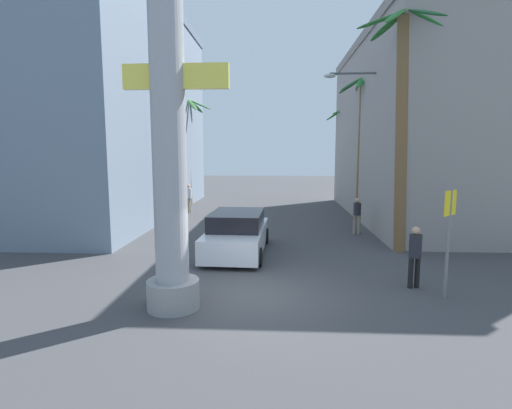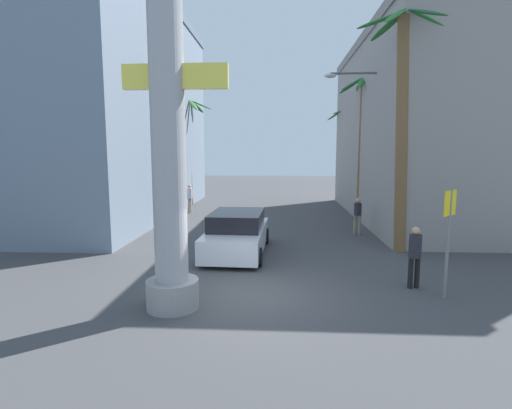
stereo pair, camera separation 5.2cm
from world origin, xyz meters
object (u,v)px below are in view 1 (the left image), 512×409
Objects in this scene: palm_tree_near_right at (402,113)px; pedestrian_mid_right at (357,213)px; crossing_sign at (449,228)px; pedestrian_by_sign at (415,252)px; car_lead at (237,234)px; street_lamp at (372,135)px; neon_sign_pole at (168,115)px; palm_tree_mid_right at (362,135)px; palm_tree_far_left at (187,134)px; palm_tree_far_right at (345,146)px; pedestrian_far_left at (189,196)px.

palm_tree_near_right reaches higher than pedestrian_mid_right.
pedestrian_by_sign is at bearing 128.04° from crossing_sign.
crossing_sign reaches higher than pedestrian_mid_right.
street_lamp is at bearing 37.54° from car_lead.
palm_tree_mid_right is (7.08, 13.16, 0.08)m from neon_sign_pole.
palm_tree_far_left is 14.55m from pedestrian_mid_right.
street_lamp is 0.85× the size of palm_tree_near_right.
pedestrian_mid_right is 0.96× the size of pedestrian_by_sign.
palm_tree_far_right is 4.00× the size of pedestrian_far_left.
pedestrian_by_sign reaches higher than car_lead.
palm_tree_far_right reaches higher than pedestrian_far_left.
palm_tree_near_right is (0.20, -3.85, 0.64)m from street_lamp.
palm_tree_near_right reaches higher than palm_tree_far_left.
palm_tree_near_right is (6.04, 0.65, 4.43)m from car_lead.
palm_tree_near_right reaches higher than crossing_sign.
neon_sign_pole reaches higher than crossing_sign.
crossing_sign is 12.43m from palm_tree_mid_right.
palm_tree_near_right reaches higher than pedestrian_far_left.
neon_sign_pole is at bearing -171.17° from crossing_sign.
crossing_sign is at bearing -84.85° from pedestrian_mid_right.
palm_tree_near_right reaches higher than street_lamp.
palm_tree_near_right is at bearing 88.02° from crossing_sign.
neon_sign_pole is at bearing -118.28° from palm_tree_mid_right.
car_lead is (-5.87, 4.29, -1.11)m from crossing_sign.
palm_tree_mid_right is 10.86m from pedestrian_far_left.
palm_tree_far_right is at bearing 12.54° from palm_tree_far_left.
street_lamp is 8.82m from pedestrian_by_sign.
palm_tree_far_left is at bearing 102.80° from pedestrian_far_left.
palm_tree_far_right is 12.66m from pedestrian_far_left.
pedestrian_far_left reaches higher than pedestrian_mid_right.
pedestrian_mid_right is at bearing 95.15° from crossing_sign.
palm_tree_near_right is at bearing 6.09° from car_lead.
palm_tree_far_left is at bearing 139.88° from street_lamp.
crossing_sign is at bearing -91.83° from palm_tree_far_right.
pedestrian_far_left is at bearing 125.14° from crossing_sign.
car_lead is at bearing -127.91° from palm_tree_mid_right.
neon_sign_pole is at bearing -124.82° from street_lamp.
neon_sign_pole reaches higher than palm_tree_mid_right.
car_lead is at bearing -70.28° from palm_tree_far_left.
crossing_sign is 8.08m from pedestrian_mid_right.
crossing_sign is 1.61× the size of pedestrian_far_left.
palm_tree_far_right is 19.89m from pedestrian_by_sign.
palm_tree_near_right is at bearing -73.76° from pedestrian_mid_right.
neon_sign_pole is 15.77m from pedestrian_far_left.
palm_tree_near_right is at bearing -87.07° from street_lamp.
neon_sign_pole is 9.28m from palm_tree_near_right.
pedestrian_by_sign is (-1.21, -19.60, -3.17)m from palm_tree_far_right.
street_lamp is 4.25× the size of pedestrian_far_left.
neon_sign_pole is 7.49m from pedestrian_by_sign.
pedestrian_mid_right is at bearing 106.24° from palm_tree_near_right.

